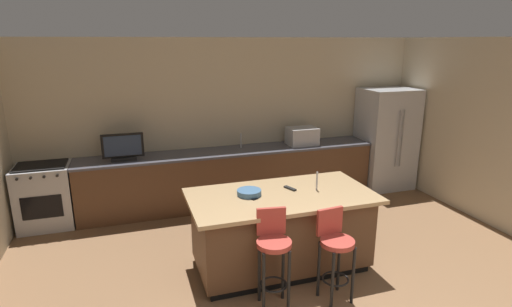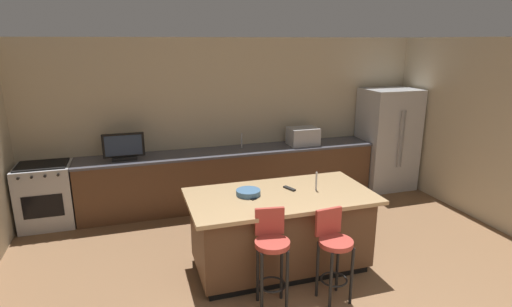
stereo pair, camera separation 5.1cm
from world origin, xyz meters
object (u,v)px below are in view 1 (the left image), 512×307
(refrigerator, at_px, (386,139))
(bar_stool_left, at_px, (273,251))
(kitchen_island, at_px, (281,230))
(microwave, at_px, (302,136))
(bar_stool_right, at_px, (335,248))
(range_oven, at_px, (45,196))
(fruit_bowl, at_px, (249,193))
(tv_monitor, at_px, (123,148))
(cell_phone, at_px, (252,198))
(tv_remote, at_px, (290,188))

(refrigerator, xyz_separation_m, bar_stool_left, (-3.10, -2.64, -0.28))
(kitchen_island, xyz_separation_m, microwave, (1.17, 2.05, 0.57))
(refrigerator, distance_m, bar_stool_right, 3.69)
(microwave, xyz_separation_m, bar_stool_right, (-0.88, -2.78, -0.47))
(range_oven, distance_m, fruit_bowl, 3.14)
(range_oven, relative_size, tv_monitor, 1.56)
(tv_monitor, bearing_deg, fruit_bowl, -55.53)
(refrigerator, distance_m, tv_monitor, 4.43)
(fruit_bowl, bearing_deg, bar_stool_left, -88.79)
(tv_monitor, height_order, cell_phone, tv_monitor)
(tv_monitor, height_order, tv_remote, tv_monitor)
(cell_phone, bearing_deg, kitchen_island, -23.33)
(tv_monitor, xyz_separation_m, bar_stool_left, (1.33, -2.65, -0.47))
(fruit_bowl, xyz_separation_m, cell_phone, (-0.00, -0.09, -0.03))
(refrigerator, bearing_deg, cell_phone, -147.47)
(refrigerator, relative_size, cell_phone, 11.77)
(kitchen_island, bearing_deg, tv_remote, 38.28)
(kitchen_island, bearing_deg, range_oven, 143.44)
(cell_phone, bearing_deg, tv_remote, -10.09)
(bar_stool_left, bearing_deg, tv_remote, 66.15)
(refrigerator, bearing_deg, bar_stool_left, -139.61)
(cell_phone, xyz_separation_m, tv_remote, (0.51, 0.12, 0.01))
(tv_monitor, bearing_deg, refrigerator, -0.13)
(tv_remote, bearing_deg, bar_stool_left, -143.81)
(refrigerator, height_order, microwave, refrigerator)
(range_oven, distance_m, tv_monitor, 1.26)
(tv_monitor, bearing_deg, microwave, 1.05)
(bar_stool_left, relative_size, cell_phone, 6.69)
(refrigerator, bearing_deg, tv_monitor, 179.87)
(refrigerator, distance_m, cell_phone, 3.70)
(microwave, height_order, fruit_bowl, microwave)
(bar_stool_right, distance_m, fruit_bowl, 1.11)
(bar_stool_left, bearing_deg, kitchen_island, 71.16)
(microwave, distance_m, tv_monitor, 2.84)
(kitchen_island, distance_m, bar_stool_right, 0.79)
(microwave, distance_m, fruit_bowl, 2.49)
(range_oven, bearing_deg, tv_remote, -33.49)
(kitchen_island, distance_m, range_oven, 3.44)
(tv_remote, bearing_deg, microwave, 40.80)
(kitchen_island, relative_size, bar_stool_left, 2.07)
(kitchen_island, xyz_separation_m, bar_stool_right, (0.29, -0.73, 0.10))
(microwave, height_order, tv_remote, microwave)
(kitchen_island, distance_m, cell_phone, 0.57)
(kitchen_island, bearing_deg, bar_stool_left, -117.41)
(range_oven, relative_size, microwave, 1.90)
(bar_stool_right, bearing_deg, microwave, 66.50)
(cell_phone, bearing_deg, bar_stool_right, -71.95)
(kitchen_island, relative_size, tv_remote, 12.24)
(microwave, relative_size, tv_remote, 2.82)
(range_oven, relative_size, fruit_bowl, 3.35)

